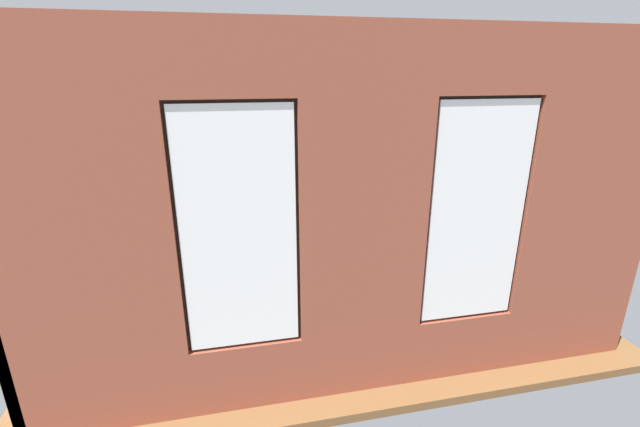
% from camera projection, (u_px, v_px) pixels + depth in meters
% --- Properties ---
extents(ground_plane, '(6.98, 6.10, 0.10)m').
position_uv_depth(ground_plane, '(310.00, 276.00, 7.02)').
color(ground_plane, brown).
extents(brick_wall_with_windows, '(6.38, 0.30, 3.56)m').
position_uv_depth(brick_wall_with_windows, '(363.00, 230.00, 3.97)').
color(brick_wall_with_windows, brown).
rests_on(brick_wall_with_windows, ground_plane).
extents(white_wall_right, '(0.10, 5.10, 3.56)m').
position_uv_depth(white_wall_right, '(77.00, 181.00, 5.61)').
color(white_wall_right, silver).
rests_on(white_wall_right, ground_plane).
extents(couch_by_window, '(1.85, 0.87, 0.80)m').
position_uv_depth(couch_by_window, '(280.00, 332.00, 4.88)').
color(couch_by_window, black).
rests_on(couch_by_window, ground_plane).
extents(couch_left, '(0.89, 1.96, 0.80)m').
position_uv_depth(couch_left, '(457.00, 247.00, 7.22)').
color(couch_left, black).
rests_on(couch_left, ground_plane).
extents(coffee_table, '(1.45, 0.71, 0.42)m').
position_uv_depth(coffee_table, '(325.00, 249.00, 7.04)').
color(coffee_table, olive).
rests_on(coffee_table, ground_plane).
extents(cup_ceramic, '(0.08, 0.08, 0.10)m').
position_uv_depth(cup_ceramic, '(300.00, 248.00, 6.82)').
color(cup_ceramic, '#33567F').
rests_on(cup_ceramic, coffee_table).
extents(candle_jar, '(0.08, 0.08, 0.13)m').
position_uv_depth(candle_jar, '(346.00, 238.00, 7.20)').
color(candle_jar, '#B7333D').
rests_on(candle_jar, coffee_table).
extents(table_plant_small, '(0.15, 0.15, 0.23)m').
position_uv_depth(table_plant_small, '(325.00, 239.00, 6.99)').
color(table_plant_small, '#47423D').
rests_on(table_plant_small, coffee_table).
extents(remote_gray, '(0.16, 0.15, 0.02)m').
position_uv_depth(remote_gray, '(333.00, 247.00, 6.94)').
color(remote_gray, '#59595B').
rests_on(remote_gray, coffee_table).
extents(remote_black, '(0.11, 0.18, 0.02)m').
position_uv_depth(remote_black, '(313.00, 244.00, 7.07)').
color(remote_black, black).
rests_on(remote_black, coffee_table).
extents(media_console, '(1.15, 0.42, 0.58)m').
position_uv_depth(media_console, '(113.00, 292.00, 5.84)').
color(media_console, black).
rests_on(media_console, ground_plane).
extents(tv_flatscreen, '(1.04, 0.20, 0.74)m').
position_uv_depth(tv_flatscreen, '(106.00, 247.00, 5.63)').
color(tv_flatscreen, black).
rests_on(tv_flatscreen, media_console).
extents(potted_plant_corner_far_left, '(0.93, 0.93, 1.26)m').
position_uv_depth(potted_plant_corner_far_left, '(550.00, 270.00, 5.31)').
color(potted_plant_corner_far_left, '#9E5638').
rests_on(potted_plant_corner_far_left, ground_plane).
extents(potted_plant_foreground_right, '(1.14, 0.85, 1.29)m').
position_uv_depth(potted_plant_foreground_right, '(158.00, 208.00, 8.12)').
color(potted_plant_foreground_right, gray).
rests_on(potted_plant_foreground_right, ground_plane).
extents(potted_plant_corner_near_left, '(1.03, 1.03, 1.24)m').
position_uv_depth(potted_plant_corner_near_left, '(410.00, 195.00, 9.25)').
color(potted_plant_corner_near_left, '#9E5638').
rests_on(potted_plant_corner_near_left, ground_plane).
extents(potted_plant_mid_room_small, '(0.39, 0.39, 0.60)m').
position_uv_depth(potted_plant_mid_room_small, '(360.00, 224.00, 8.08)').
color(potted_plant_mid_room_small, beige).
rests_on(potted_plant_mid_room_small, ground_plane).
extents(potted_plant_beside_window_right, '(0.66, 0.66, 1.09)m').
position_uv_depth(potted_plant_beside_window_right, '(106.00, 328.00, 4.31)').
color(potted_plant_beside_window_right, gray).
rests_on(potted_plant_beside_window_right, ground_plane).
extents(potted_plant_near_tv, '(0.77, 0.71, 1.24)m').
position_uv_depth(potted_plant_near_tv, '(138.00, 295.00, 4.86)').
color(potted_plant_near_tv, '#47423D').
rests_on(potted_plant_near_tv, ground_plane).
extents(potted_plant_between_couches, '(0.99, 0.97, 1.28)m').
position_uv_depth(potted_plant_between_couches, '(394.00, 281.00, 5.06)').
color(potted_plant_between_couches, gray).
rests_on(potted_plant_between_couches, ground_plane).
extents(potted_plant_by_left_couch, '(0.27, 0.27, 0.55)m').
position_uv_depth(potted_plant_by_left_couch, '(402.00, 219.00, 8.44)').
color(potted_plant_by_left_couch, beige).
rests_on(potted_plant_by_left_couch, ground_plane).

